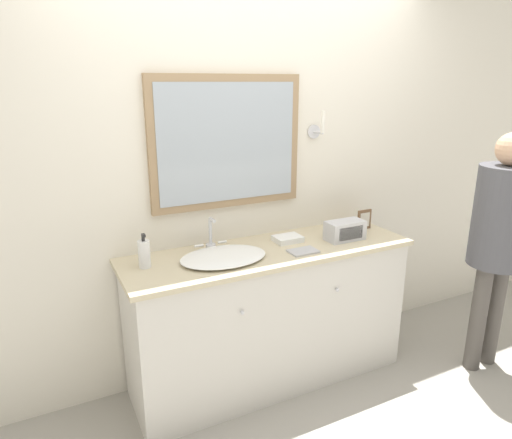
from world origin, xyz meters
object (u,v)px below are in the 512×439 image
at_px(appliance_box, 345,230).
at_px(sink_basin, 223,256).
at_px(picture_frame, 364,220).
at_px(person, 500,228).
at_px(soap_bottle, 144,254).

bearing_deg(appliance_box, sink_basin, 177.21).
distance_m(sink_basin, picture_frame, 1.08).
relative_size(picture_frame, person, 0.09).
distance_m(soap_bottle, person, 2.18).
xyz_separation_m(appliance_box, picture_frame, (0.25, 0.12, 0.01)).
bearing_deg(sink_basin, person, -16.63).
height_order(soap_bottle, person, person).
bearing_deg(sink_basin, soap_bottle, 169.37).
relative_size(sink_basin, person, 0.32).
bearing_deg(person, appliance_box, 151.63).
bearing_deg(sink_basin, appliance_box, -2.79).
xyz_separation_m(soap_bottle, person, (2.10, -0.58, 0.01)).
bearing_deg(picture_frame, person, -43.74).
distance_m(picture_frame, person, 0.84).
bearing_deg(person, picture_frame, 136.26).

